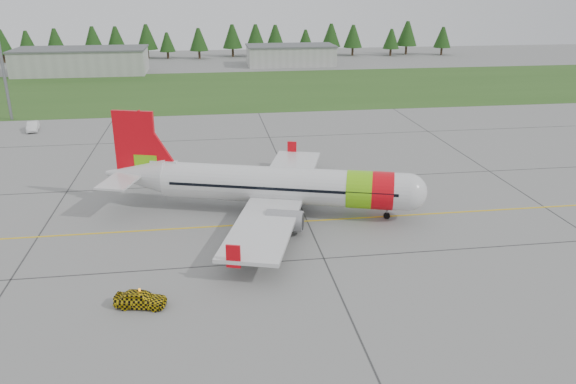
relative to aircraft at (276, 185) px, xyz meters
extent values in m
plane|color=gray|center=(-7.30, -10.80, -2.86)|extent=(320.00, 320.00, 0.00)
cylinder|color=silver|center=(0.76, -0.24, 0.04)|extent=(24.29, 10.71, 3.65)
sphere|color=silver|center=(12.36, -3.85, 0.04)|extent=(3.65, 3.65, 3.65)
cone|color=silver|center=(-13.97, 4.35, 0.37)|extent=(7.33, 5.43, 3.65)
cube|color=black|center=(12.63, -3.94, 0.37)|extent=(2.15, 2.77, 0.52)
cylinder|color=#76CC0F|center=(7.90, -2.46, 0.04)|extent=(3.43, 4.28, 3.73)
cylinder|color=red|center=(10.04, -3.13, 0.04)|extent=(3.07, 4.17, 3.73)
cube|color=silver|center=(0.31, -0.10, -0.99)|extent=(13.81, 30.09, 0.34)
cube|color=red|center=(3.84, 14.37, -0.47)|extent=(1.12, 0.49, 1.87)
cube|color=red|center=(-5.00, -14.01, -0.47)|extent=(1.12, 0.49, 1.87)
cylinder|color=gray|center=(3.18, 4.39, -1.50)|extent=(3.80, 2.88, 1.96)
cylinder|color=gray|center=(0.12, -5.42, -1.50)|extent=(3.80, 2.88, 1.96)
cube|color=red|center=(-13.79, 4.30, 3.50)|extent=(4.21, 1.60, 7.10)
cube|color=#76CC0F|center=(-12.81, 3.99, 1.44)|extent=(2.44, 1.10, 2.24)
cube|color=silver|center=(-14.42, 4.49, 0.60)|extent=(6.05, 11.15, 0.21)
cylinder|color=slate|center=(10.57, -3.30, -2.20)|extent=(0.17, 0.17, 1.31)
cylinder|color=black|center=(10.57, -3.30, -2.54)|extent=(0.68, 0.44, 0.64)
cylinder|color=slate|center=(0.20, 2.68, -1.97)|extent=(0.21, 0.21, 1.78)
cylinder|color=black|center=(-0.16, 2.79, -2.37)|extent=(1.05, 0.69, 0.97)
cylinder|color=slate|center=(-1.36, -2.32, -1.97)|extent=(0.21, 0.21, 1.78)
cylinder|color=black|center=(-1.72, -2.21, -2.37)|extent=(1.05, 0.69, 0.97)
imported|color=yellow|center=(-11.81, -16.23, -1.00)|extent=(1.57, 1.74, 3.72)
imported|color=silver|center=(-33.56, 38.61, -0.64)|extent=(1.76, 1.69, 4.44)
cube|color=#30561E|center=(-7.30, 71.20, -2.84)|extent=(320.00, 50.00, 0.03)
cube|color=gold|center=(-7.30, -2.80, -2.85)|extent=(120.00, 0.25, 0.02)
cube|color=#A8A8A3|center=(-37.30, 99.20, 0.14)|extent=(32.00, 14.00, 6.00)
cube|color=#A8A8A3|center=(17.70, 107.20, -0.26)|extent=(24.00, 12.00, 5.20)
cylinder|color=slate|center=(-39.30, 47.20, 7.14)|extent=(0.50, 0.50, 20.00)
camera|label=1|loc=(-6.43, -52.21, 18.89)|focal=35.00mm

